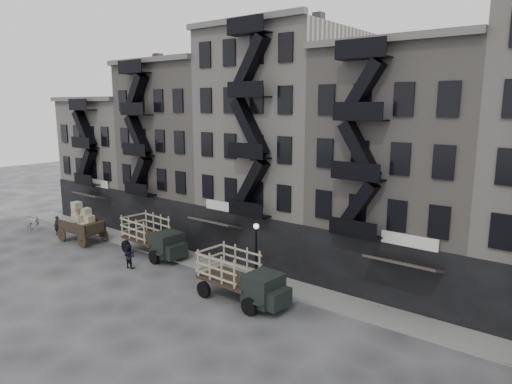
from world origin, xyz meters
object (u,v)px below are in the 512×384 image
Objects in this scene: horse at (32,223)px; stake_truck_east at (241,274)px; stake_truck_west at (153,234)px; pedestrian_west at (57,226)px; wagon at (81,219)px; pedestrian_mid at (129,256)px.

horse is 0.29× the size of stake_truck_east.
pedestrian_west is (-11.25, -1.79, -0.84)m from stake_truck_west.
stake_truck_west reaches higher than pedestrian_west.
wagon is at bearing -14.88° from pedestrian_west.
stake_truck_west is at bearing 7.90° from wagon.
pedestrian_west is (3.26, 0.73, 0.13)m from horse.
pedestrian_mid is at bearing -26.29° from pedestrian_west.
stake_truck_west is at bearing -12.01° from pedestrian_west.
stake_truck_west is at bearing 170.87° from stake_truck_east.
stake_truck_east reaches higher than pedestrian_mid.
pedestrian_west is at bearing -16.36° from pedestrian_mid.
stake_truck_east reaches higher than pedestrian_west.
horse is 1.02× the size of pedestrian_mid.
pedestrian_mid is at bearing -109.38° from horse.
wagon reaches higher than pedestrian_west.
stake_truck_east is (25.38, 0.29, 0.95)m from horse.
stake_truck_east is 22.14m from pedestrian_west.
horse is at bearing 171.50° from pedestrian_west.
stake_truck_east is 10.09m from pedestrian_mid.
pedestrian_mid is (12.09, -1.11, -0.01)m from pedestrian_west.
stake_truck_west is 11.10m from stake_truck_east.
pedestrian_west is at bearing -166.64° from stake_truck_west.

